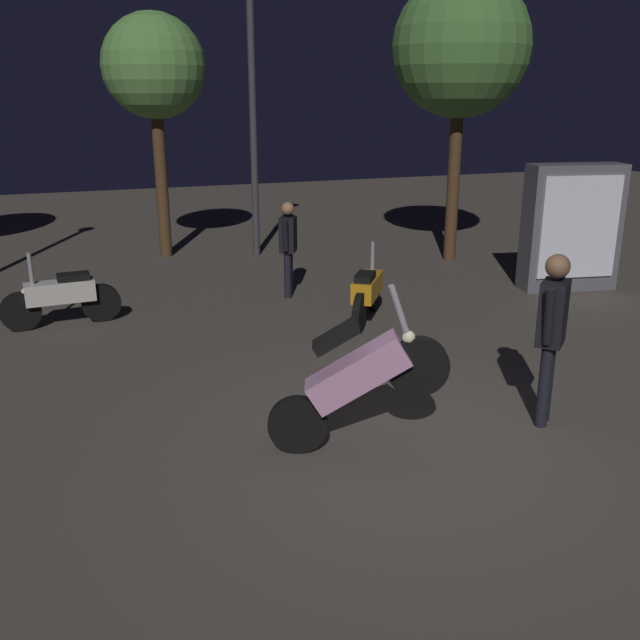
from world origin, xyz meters
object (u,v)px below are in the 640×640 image
(person_rider_beside, at_px, (552,324))
(streetlamp_near, at_px, (252,78))
(motorcycle_white_parked_left, at_px, (61,296))
(kiosk_billboard, at_px, (572,228))
(motorcycle_orange_parked_right, at_px, (367,292))
(person_bystander_far, at_px, (288,242))
(motorcycle_pink_foreground, at_px, (357,378))

(person_rider_beside, relative_size, streetlamp_near, 0.32)
(person_rider_beside, distance_m, streetlamp_near, 8.91)
(motorcycle_white_parked_left, distance_m, kiosk_billboard, 8.20)
(motorcycle_orange_parked_right, relative_size, person_bystander_far, 0.91)
(person_rider_beside, bearing_deg, kiosk_billboard, -83.74)
(person_bystander_far, bearing_deg, person_rider_beside, 128.10)
(motorcycle_orange_parked_right, height_order, kiosk_billboard, kiosk_billboard)
(motorcycle_orange_parked_right, height_order, person_bystander_far, person_bystander_far)
(streetlamp_near, bearing_deg, person_rider_beside, -85.38)
(motorcycle_pink_foreground, xyz_separation_m, person_bystander_far, (1.02, 5.29, 0.17))
(motorcycle_pink_foreground, distance_m, motorcycle_orange_parked_right, 4.06)
(motorcycle_white_parked_left, distance_m, person_bystander_far, 3.57)
(kiosk_billboard, bearing_deg, motorcycle_orange_parked_right, 17.76)
(motorcycle_pink_foreground, relative_size, streetlamp_near, 0.30)
(motorcycle_white_parked_left, relative_size, person_bystander_far, 1.07)
(person_rider_beside, distance_m, kiosk_billboard, 5.55)
(person_rider_beside, relative_size, person_bystander_far, 1.13)
(person_bystander_far, distance_m, streetlamp_near, 4.09)
(motorcycle_white_parked_left, distance_m, streetlamp_near, 6.04)
(person_rider_beside, bearing_deg, streetlamp_near, -38.54)
(motorcycle_pink_foreground, height_order, kiosk_billboard, kiosk_billboard)
(streetlamp_near, bearing_deg, motorcycle_orange_parked_right, -85.56)
(person_bystander_far, xyz_separation_m, kiosk_billboard, (4.62, -1.15, 0.14))
(motorcycle_pink_foreground, xyz_separation_m, person_rider_beside, (2.03, -0.08, 0.31))
(motorcycle_pink_foreground, relative_size, motorcycle_orange_parked_right, 1.15)
(motorcycle_pink_foreground, height_order, person_rider_beside, person_rider_beside)
(motorcycle_orange_parked_right, relative_size, streetlamp_near, 0.26)
(person_bystander_far, bearing_deg, motorcycle_pink_foreground, 106.51)
(motorcycle_white_parked_left, relative_size, streetlamp_near, 0.30)
(motorcycle_white_parked_left, bearing_deg, kiosk_billboard, 170.43)
(kiosk_billboard, bearing_deg, person_rider_beside, 60.32)
(person_rider_beside, height_order, kiosk_billboard, kiosk_billboard)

